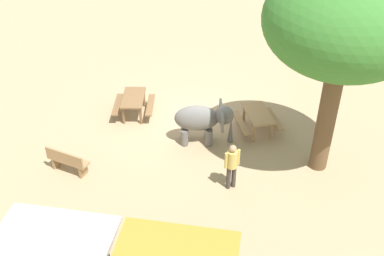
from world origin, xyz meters
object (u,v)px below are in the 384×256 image
(picnic_table_far, at_px, (134,101))
(shade_tree_main, at_px, (346,23))
(elephant, at_px, (203,120))
(wooden_bench, at_px, (67,161))
(person_handler, at_px, (232,163))
(picnic_table_near, at_px, (258,117))

(picnic_table_far, bearing_deg, shade_tree_main, 65.65)
(elephant, distance_m, shade_tree_main, 5.70)
(wooden_bench, bearing_deg, person_handler, 17.40)
(picnic_table_far, bearing_deg, picnic_table_near, 78.05)
(person_handler, relative_size, shade_tree_main, 0.24)
(elephant, bearing_deg, person_handler, -71.32)
(elephant, height_order, wooden_bench, elephant)
(person_handler, bearing_deg, picnic_table_near, -44.62)
(shade_tree_main, height_order, picnic_table_far, shade_tree_main)
(elephant, xyz_separation_m, person_handler, (-1.22, 2.21, 0.03))
(shade_tree_main, height_order, picnic_table_near, shade_tree_main)
(picnic_table_near, xyz_separation_m, picnic_table_far, (4.66, -0.28, 0.00))
(shade_tree_main, bearing_deg, picnic_table_near, -38.11)
(shade_tree_main, xyz_separation_m, picnic_table_near, (2.08, -1.64, -4.40))
(picnic_table_near, distance_m, picnic_table_far, 4.67)
(wooden_bench, height_order, picnic_table_far, wooden_bench)
(elephant, distance_m, wooden_bench, 4.68)
(person_handler, height_order, picnic_table_far, person_handler)
(elephant, height_order, shade_tree_main, shade_tree_main)
(picnic_table_near, bearing_deg, elephant, -84.35)
(wooden_bench, relative_size, picnic_table_near, 0.75)
(person_handler, bearing_deg, wooden_bench, 58.46)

